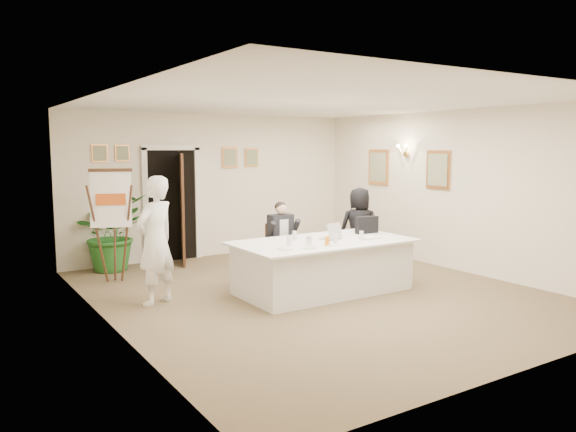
# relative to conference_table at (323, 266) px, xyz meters

# --- Properties ---
(floor) EXTENTS (7.00, 7.00, 0.00)m
(floor) POSITION_rel_conference_table_xyz_m (-0.13, 0.01, -0.39)
(floor) COLOR brown
(floor) RESTS_ON ground
(ceiling) EXTENTS (6.00, 7.00, 0.02)m
(ceiling) POSITION_rel_conference_table_xyz_m (-0.13, 0.01, 2.41)
(ceiling) COLOR white
(ceiling) RESTS_ON wall_back
(wall_back) EXTENTS (6.00, 0.10, 2.80)m
(wall_back) POSITION_rel_conference_table_xyz_m (-0.13, 3.51, 1.01)
(wall_back) COLOR beige
(wall_back) RESTS_ON floor
(wall_front) EXTENTS (6.00, 0.10, 2.80)m
(wall_front) POSITION_rel_conference_table_xyz_m (-0.13, -3.49, 1.01)
(wall_front) COLOR beige
(wall_front) RESTS_ON floor
(wall_left) EXTENTS (0.10, 7.00, 2.80)m
(wall_left) POSITION_rel_conference_table_xyz_m (-3.13, 0.01, 1.01)
(wall_left) COLOR beige
(wall_left) RESTS_ON floor
(wall_right) EXTENTS (0.10, 7.00, 2.80)m
(wall_right) POSITION_rel_conference_table_xyz_m (2.87, 0.01, 1.01)
(wall_right) COLOR beige
(wall_right) RESTS_ON floor
(doorway) EXTENTS (1.14, 0.86, 2.20)m
(doorway) POSITION_rel_conference_table_xyz_m (-1.01, 3.33, 0.65)
(doorway) COLOR black
(doorway) RESTS_ON floor
(pictures_back_wall) EXTENTS (3.40, 0.06, 0.80)m
(pictures_back_wall) POSITION_rel_conference_table_xyz_m (-0.93, 3.48, 1.46)
(pictures_back_wall) COLOR #D28947
(pictures_back_wall) RESTS_ON wall_back
(pictures_right_wall) EXTENTS (0.06, 2.20, 0.80)m
(pictures_right_wall) POSITION_rel_conference_table_xyz_m (2.84, 1.21, 1.36)
(pictures_right_wall) COLOR #D28947
(pictures_right_wall) RESTS_ON wall_right
(wall_sconce) EXTENTS (0.20, 0.30, 0.24)m
(wall_sconce) POSITION_rel_conference_table_xyz_m (2.77, 1.21, 1.71)
(wall_sconce) COLOR #B28C39
(wall_sconce) RESTS_ON wall_right
(conference_table) EXTENTS (2.67, 1.42, 0.78)m
(conference_table) POSITION_rel_conference_table_xyz_m (0.00, 0.00, 0.00)
(conference_table) COLOR white
(conference_table) RESTS_ON floor
(seated_man) EXTENTS (0.62, 0.65, 1.28)m
(seated_man) POSITION_rel_conference_table_xyz_m (-0.02, 1.11, 0.25)
(seated_man) COLOR black
(seated_man) RESTS_ON floor
(flip_chart) EXTENTS (0.64, 0.50, 1.78)m
(flip_chart) POSITION_rel_conference_table_xyz_m (-2.48, 2.24, 0.43)
(flip_chart) COLOR #311C0F
(flip_chart) RESTS_ON floor
(standing_man) EXTENTS (0.77, 0.67, 1.77)m
(standing_man) POSITION_rel_conference_table_xyz_m (-2.33, 0.68, 0.49)
(standing_man) COLOR white
(standing_man) RESTS_ON floor
(standing_woman) EXTENTS (0.85, 0.74, 1.46)m
(standing_woman) POSITION_rel_conference_table_xyz_m (1.45, 0.91, 0.34)
(standing_woman) COLOR black
(standing_woman) RESTS_ON floor
(potted_palm) EXTENTS (1.57, 1.54, 1.32)m
(potted_palm) POSITION_rel_conference_table_xyz_m (-2.27, 3.21, 0.27)
(potted_palm) COLOR #236220
(potted_palm) RESTS_ON floor
(laptop) EXTENTS (0.39, 0.41, 0.28)m
(laptop) POSITION_rel_conference_table_xyz_m (0.19, 0.07, 0.52)
(laptop) COLOR #B7BABC
(laptop) RESTS_ON conference_table
(laptop_bag) EXTENTS (0.40, 0.14, 0.27)m
(laptop_bag) POSITION_rel_conference_table_xyz_m (1.02, 0.20, 0.52)
(laptop_bag) COLOR black
(laptop_bag) RESTS_ON conference_table
(paper_stack) EXTENTS (0.32, 0.24, 0.03)m
(paper_stack) POSITION_rel_conference_table_xyz_m (0.72, -0.23, 0.40)
(paper_stack) COLOR white
(paper_stack) RESTS_ON conference_table
(plate_left) EXTENTS (0.25, 0.25, 0.01)m
(plate_left) POSITION_rel_conference_table_xyz_m (-0.87, -0.33, 0.39)
(plate_left) COLOR white
(plate_left) RESTS_ON conference_table
(plate_mid) EXTENTS (0.26, 0.26, 0.01)m
(plate_mid) POSITION_rel_conference_table_xyz_m (-0.52, -0.42, 0.39)
(plate_mid) COLOR white
(plate_mid) RESTS_ON conference_table
(plate_near) EXTENTS (0.26, 0.26, 0.01)m
(plate_near) POSITION_rel_conference_table_xyz_m (-0.11, -0.41, 0.39)
(plate_near) COLOR white
(plate_near) RESTS_ON conference_table
(glass_a) EXTENTS (0.07, 0.07, 0.14)m
(glass_a) POSITION_rel_conference_table_xyz_m (-0.64, -0.06, 0.45)
(glass_a) COLOR silver
(glass_a) RESTS_ON conference_table
(glass_b) EXTENTS (0.06, 0.06, 0.14)m
(glass_b) POSITION_rel_conference_table_xyz_m (0.01, -0.30, 0.45)
(glass_b) COLOR silver
(glass_b) RESTS_ON conference_table
(glass_c) EXTENTS (0.06, 0.06, 0.14)m
(glass_c) POSITION_rel_conference_table_xyz_m (0.51, -0.28, 0.45)
(glass_c) COLOR silver
(glass_c) RESTS_ON conference_table
(glass_d) EXTENTS (0.07, 0.07, 0.14)m
(glass_d) POSITION_rel_conference_table_xyz_m (-0.34, 0.25, 0.45)
(glass_d) COLOR silver
(glass_d) RESTS_ON conference_table
(oj_glass) EXTENTS (0.08, 0.08, 0.13)m
(oj_glass) POSITION_rel_conference_table_xyz_m (-0.20, -0.38, 0.45)
(oj_glass) COLOR orange
(oj_glass) RESTS_ON conference_table
(steel_jug) EXTENTS (0.10, 0.10, 0.11)m
(steel_jug) POSITION_rel_conference_table_xyz_m (-0.38, -0.17, 0.44)
(steel_jug) COLOR silver
(steel_jug) RESTS_ON conference_table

